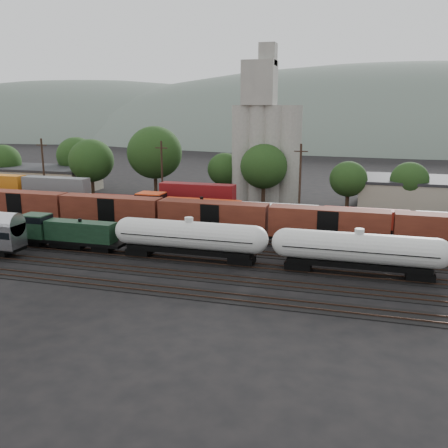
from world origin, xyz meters
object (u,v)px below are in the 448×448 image
(grain_silo, at_px, (265,142))
(green_locomotive, at_px, (62,231))
(tank_car_a, at_px, (189,237))
(orange_locomotive, at_px, (181,210))

(grain_silo, bearing_deg, green_locomotive, -113.08)
(tank_car_a, relative_size, orange_locomotive, 0.98)
(tank_car_a, xyz_separation_m, grain_silo, (0.36, 41.00, 8.35))
(green_locomotive, height_order, tank_car_a, tank_car_a)
(green_locomotive, bearing_deg, grain_silo, 66.92)
(tank_car_a, distance_m, orange_locomotive, 16.49)
(grain_silo, bearing_deg, orange_locomotive, -105.47)
(orange_locomotive, height_order, grain_silo, grain_silo)
(tank_car_a, distance_m, grain_silo, 41.84)
(tank_car_a, relative_size, grain_silo, 0.65)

